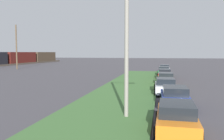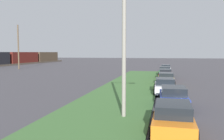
{
  "view_description": "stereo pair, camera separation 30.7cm",
  "coord_description": "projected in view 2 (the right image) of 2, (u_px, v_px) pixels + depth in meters",
  "views": [
    {
      "loc": [
        -6.26,
        4.54,
        3.83
      ],
      "look_at": [
        18.8,
        9.92,
        1.88
      ],
      "focal_mm": 37.42,
      "sensor_mm": 36.0,
      "label": 1
    },
    {
      "loc": [
        -6.19,
        4.24,
        3.83
      ],
      "look_at": [
        18.8,
        9.92,
        1.88
      ],
      "focal_mm": 37.42,
      "sensor_mm": 36.0,
      "label": 2
    }
  ],
  "objects": [
    {
      "name": "parked_car_red",
      "position": [
        165.0,
        74.0,
        33.12
      ],
      "size": [
        4.3,
        2.03,
        1.47
      ],
      "rotation": [
        0.0,
        0.0,
        0.0
      ],
      "color": "red",
      "rests_on": "ground"
    },
    {
      "name": "parked_car_silver",
      "position": [
        166.0,
        69.0,
        44.37
      ],
      "size": [
        4.32,
        2.05,
        1.47
      ],
      "rotation": [
        0.0,
        0.0,
        -0.01
      ],
      "color": "#B2B5BA",
      "rests_on": "ground"
    },
    {
      "name": "grass_median",
      "position": [
        111.0,
        104.0,
        16.86
      ],
      "size": [
        60.0,
        6.0,
        0.12
      ],
      "primitive_type": "cube",
      "color": "#3D6633",
      "rests_on": "ground"
    },
    {
      "name": "streetlight",
      "position": [
        130.0,
        42.0,
        13.19
      ],
      "size": [
        0.63,
        2.87,
        7.5
      ],
      "color": "gray",
      "rests_on": "ground"
    },
    {
      "name": "parked_car_yellow",
      "position": [
        166.0,
        79.0,
        27.13
      ],
      "size": [
        4.33,
        2.08,
        1.47
      ],
      "rotation": [
        0.0,
        0.0,
        0.02
      ],
      "color": "gold",
      "rests_on": "ground"
    },
    {
      "name": "parked_car_green",
      "position": [
        165.0,
        71.0,
        38.43
      ],
      "size": [
        4.36,
        2.14,
        1.47
      ],
      "rotation": [
        0.0,
        0.0,
        -0.04
      ],
      "color": "#1E6B38",
      "rests_on": "ground"
    },
    {
      "name": "parked_car_orange",
      "position": [
        173.0,
        118.0,
        11.07
      ],
      "size": [
        4.32,
        2.05,
        1.47
      ],
      "rotation": [
        0.0,
        0.0,
        -0.01
      ],
      "color": "orange",
      "rests_on": "ground"
    },
    {
      "name": "parked_car_blue",
      "position": [
        173.0,
        97.0,
        16.19
      ],
      "size": [
        4.36,
        2.14,
        1.47
      ],
      "rotation": [
        0.0,
        0.0,
        0.04
      ],
      "color": "#23389E",
      "rests_on": "ground"
    },
    {
      "name": "distant_utility_pole",
      "position": [
        18.0,
        47.0,
        52.83
      ],
      "size": [
        0.3,
        0.3,
        10.0
      ],
      "primitive_type": "cylinder",
      "color": "brown",
      "rests_on": "ground"
    },
    {
      "name": "parked_car_white",
      "position": [
        165.0,
        86.0,
        21.42
      ],
      "size": [
        4.36,
        2.14,
        1.47
      ],
      "rotation": [
        0.0,
        0.0,
        0.04
      ],
      "color": "silver",
      "rests_on": "ground"
    }
  ]
}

